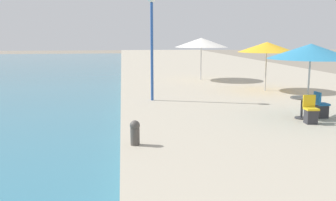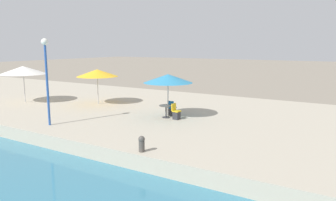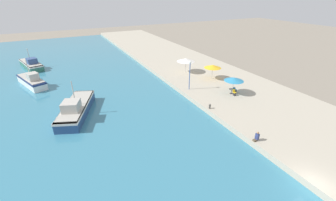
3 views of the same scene
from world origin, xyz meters
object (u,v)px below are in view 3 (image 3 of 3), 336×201
object	(u,v)px
mooring_bollard	(210,106)
cafe_table	(231,90)
cafe_umbrella_white	(213,66)
lamppost	(190,70)
fishing_boat_far	(31,64)
cafe_chair_right	(235,91)
fishing_boat_near	(76,108)
cafe_chair_left	(234,93)
person_at_quay	(257,137)
cafe_umbrella_striped	(186,60)
fishing_boat_mid	(32,81)
cafe_umbrella_pink	(234,79)

from	to	relation	value
mooring_bollard	cafe_table	bearing A→B (deg)	23.19
cafe_umbrella_white	lamppost	bearing A→B (deg)	-159.39
fishing_boat_far	cafe_chair_right	size ratio (longest dim) A/B	10.07
fishing_boat_near	cafe_umbrella_white	size ratio (longest dim) A/B	3.33
cafe_chair_left	person_at_quay	xyz separation A→B (m)	(-5.64, -9.71, 0.14)
fishing_boat_near	person_at_quay	distance (m)	22.10
fishing_boat_near	person_at_quay	bearing A→B (deg)	-22.78
cafe_umbrella_striped	mooring_bollard	xyz separation A→B (m)	(-4.76, -14.26, -2.04)
fishing_boat_mid	cafe_umbrella_pink	size ratio (longest dim) A/B	2.86
fishing_boat_near	cafe_chair_right	bearing A→B (deg)	8.86
cafe_umbrella_white	cafe_chair_left	xyz separation A→B (m)	(-1.34, -7.34, -1.92)
cafe_table	lamppost	bearing A→B (deg)	137.88
cafe_chair_left	person_at_quay	world-z (taller)	person_at_quay
fishing_boat_far	cafe_table	xyz separation A→B (m)	(27.65, -30.53, 0.39)
cafe_chair_right	mooring_bollard	size ratio (longest dim) A/B	1.39
fishing_boat_near	mooring_bollard	size ratio (longest dim) A/B	15.00
cafe_umbrella_striped	cafe_table	bearing A→B (deg)	-85.01
fishing_boat_far	mooring_bollard	bearing A→B (deg)	-73.03
fishing_boat_near	cafe_umbrella_pink	distance (m)	22.41
cafe_umbrella_pink	fishing_boat_mid	bearing A→B (deg)	145.08
cafe_chair_left	lamppost	world-z (taller)	lamppost
fishing_boat_far	cafe_umbrella_striped	distance (m)	32.64
mooring_bollard	lamppost	bearing A→B (deg)	81.66
cafe_umbrella_pink	cafe_umbrella_striped	xyz separation A→B (m)	(-1.21, 11.81, 0.09)
cafe_table	mooring_bollard	size ratio (longest dim) A/B	1.22
cafe_chair_right	cafe_umbrella_striped	bearing A→B (deg)	-173.56
cafe_umbrella_white	cafe_umbrella_striped	size ratio (longest dim) A/B	0.87
fishing_boat_near	cafe_umbrella_pink	bearing A→B (deg)	8.43
cafe_table	person_at_quay	size ratio (longest dim) A/B	0.76
cafe_umbrella_striped	cafe_table	size ratio (longest dim) A/B	4.21
cafe_chair_left	cafe_umbrella_striped	bearing A→B (deg)	-81.31
cafe_chair_right	mooring_bollard	bearing A→B (deg)	-70.99
cafe_chair_right	mooring_bollard	world-z (taller)	cafe_chair_right
fishing_boat_near	cafe_umbrella_pink	world-z (taller)	fishing_boat_near
fishing_boat_near	lamppost	bearing A→B (deg)	19.20
cafe_umbrella_striped	cafe_chair_left	xyz separation A→B (m)	(0.98, -12.50, -2.07)
fishing_boat_near	fishing_boat_far	world-z (taller)	fishing_boat_near
fishing_boat_far	cafe_umbrella_pink	distance (m)	41.39
cafe_umbrella_striped	person_at_quay	size ratio (longest dim) A/B	3.21
cafe_umbrella_striped	cafe_table	distance (m)	11.97
cafe_umbrella_white	mooring_bollard	distance (m)	11.68
fishing_boat_near	cafe_table	world-z (taller)	fishing_boat_near
mooring_bollard	lamppost	size ratio (longest dim) A/B	0.14
fishing_boat_mid	fishing_boat_far	size ratio (longest dim) A/B	0.90
fishing_boat_mid	mooring_bollard	distance (m)	30.31
cafe_umbrella_white	cafe_chair_right	world-z (taller)	cafe_umbrella_white
cafe_umbrella_pink	cafe_chair_left	distance (m)	2.10
cafe_umbrella_pink	cafe_chair_left	size ratio (longest dim) A/B	3.16
cafe_table	mooring_bollard	world-z (taller)	cafe_table
fishing_boat_far	cafe_chair_right	bearing A→B (deg)	-63.62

